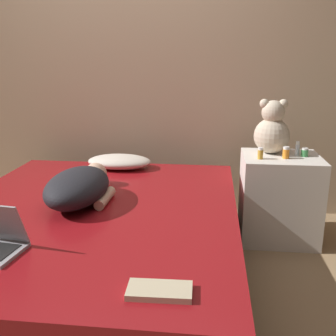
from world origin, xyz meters
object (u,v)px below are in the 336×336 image
pillow (119,162)px  book (160,291)px  person_lying (80,186)px  teddy_bear (272,130)px  bottle_green (305,152)px  bottle_amber (260,153)px  bottle_clear (297,149)px  bottle_orange (286,153)px

pillow → book: 1.74m
person_lying → teddy_bear: size_ratio=1.84×
pillow → bottle_green: bottle_green is taller
bottle_green → bottle_amber: bearing=-161.0°
person_lying → bottle_clear: (1.39, 0.71, 0.10)m
bottle_orange → bottle_green: bearing=27.2°
bottle_clear → person_lying: bearing=-152.9°
teddy_bear → bottle_green: bearing=-20.2°
bottle_orange → bottle_green: bottle_orange is taller
pillow → bottle_green: size_ratio=7.91×
person_lying → bottle_green: size_ratio=11.64×
bottle_green → bottle_amber: bottle_amber is taller
bottle_orange → bottle_amber: bearing=-168.3°
bottle_green → bottle_clear: 0.06m
bottle_orange → bottle_clear: bearing=46.9°
person_lying → bottle_orange: size_ratio=8.71×
bottle_green → pillow: bearing=176.8°
pillow → bottle_clear: bearing=-2.0°
bottle_amber → book: size_ratio=0.34×
bottle_amber → bottle_orange: bearing=11.7°
bottle_orange → pillow: bearing=173.0°
teddy_bear → bottle_orange: 0.22m
bottle_amber → book: bottle_amber is taller
pillow → bottle_green: 1.38m
bottle_orange → bottle_green: 0.16m
pillow → bottle_amber: (1.05, -0.19, 0.14)m
pillow → person_lying: bearing=-94.7°
person_lying → bottle_orange: bearing=25.5°
person_lying → bottle_amber: (1.11, 0.57, 0.09)m
pillow → bottle_orange: (1.23, -0.15, 0.14)m
pillow → teddy_bear: teddy_bear is taller
pillow → book: bearing=-72.0°
bottle_green → book: (-0.84, -1.57, -0.17)m
bottle_orange → bottle_green: (0.14, 0.07, -0.01)m
book → person_lying: bearing=123.9°
bottle_orange → book: bottle_orange is taller
person_lying → bottle_clear: bottle_clear is taller
bottle_clear → book: bearing=-116.3°
bottle_clear → bottle_amber: bearing=-153.0°
pillow → person_lying: person_lying is taller
bottle_orange → book: 1.66m
teddy_bear → bottle_amber: (-0.10, -0.19, -0.13)m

